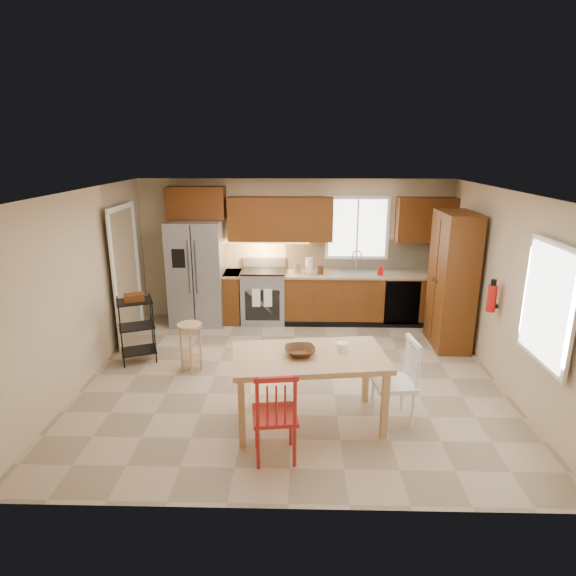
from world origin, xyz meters
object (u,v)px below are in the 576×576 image
at_px(pantry, 452,281).
at_px(table_bowl, 300,355).
at_px(bar_stool, 191,348).
at_px(utility_cart, 137,330).
at_px(refrigerator, 197,273).
at_px(soap_bottle, 380,269).
at_px(range_stove, 264,297).
at_px(chair_red, 275,413).
at_px(chair_white, 394,382).
at_px(fire_extinguisher, 492,298).
at_px(table_jar, 342,349).
at_px(dining_table, 309,389).

height_order(pantry, table_bowl, pantry).
distance_m(bar_stool, utility_cart, 0.91).
xyz_separation_m(refrigerator, soap_bottle, (3.18, -0.02, 0.09)).
xyz_separation_m(range_stove, soap_bottle, (2.03, -0.08, 0.54)).
xyz_separation_m(range_stove, chair_red, (0.40, -3.94, 0.03)).
relative_size(chair_white, bar_stool, 1.40).
relative_size(fire_extinguisher, chair_white, 0.37).
relative_size(pantry, fire_extinguisher, 5.83).
bearing_deg(range_stove, utility_cart, -134.75).
distance_m(refrigerator, chair_red, 4.20).
distance_m(refrigerator, fire_extinguisher, 4.76).
xyz_separation_m(pantry, chair_red, (-2.58, -2.96, -0.56)).
bearing_deg(bar_stool, refrigerator, 79.36).
bearing_deg(utility_cart, chair_red, -69.06).
bearing_deg(table_jar, table_bowl, -167.47).
bearing_deg(refrigerator, chair_red, -68.22).
height_order(dining_table, table_bowl, table_bowl).
xyz_separation_m(pantry, table_jar, (-1.86, -2.20, -0.19)).
distance_m(range_stove, utility_cart, 2.42).
bearing_deg(soap_bottle, range_stove, 177.60).
relative_size(table_jar, utility_cart, 0.16).
relative_size(soap_bottle, table_jar, 1.25).
height_order(bar_stool, utility_cart, utility_cart).
xyz_separation_m(chair_red, table_jar, (0.72, 0.75, 0.37)).
relative_size(chair_red, table_jar, 6.42).
bearing_deg(table_bowl, pantry, 44.70).
bearing_deg(table_bowl, refrigerator, 119.07).
relative_size(soap_bottle, table_bowl, 0.56).
relative_size(fire_extinguisher, utility_cart, 0.37).
xyz_separation_m(bar_stool, utility_cart, (-0.84, 0.31, 0.14)).
relative_size(refrigerator, table_jar, 11.89).
bearing_deg(refrigerator, utility_cart, -108.50).
xyz_separation_m(soap_bottle, table_jar, (-0.91, -3.10, -0.14)).
height_order(refrigerator, dining_table, refrigerator).
xyz_separation_m(refrigerator, chair_red, (1.55, -3.88, -0.42)).
height_order(dining_table, utility_cart, utility_cart).
bearing_deg(fire_extinguisher, table_jar, -150.77).
distance_m(soap_bottle, utility_cart, 4.11).
bearing_deg(table_jar, pantry, 49.81).
distance_m(dining_table, chair_red, 0.74).
bearing_deg(bar_stool, pantry, -3.72).
bearing_deg(range_stove, dining_table, -77.14).
relative_size(chair_red, utility_cart, 1.01).
relative_size(chair_red, table_bowl, 2.90).
xyz_separation_m(soap_bottle, chair_white, (-0.33, -3.16, -0.50)).
xyz_separation_m(fire_extinguisher, chair_red, (-2.78, -1.91, -0.61)).
bearing_deg(chair_white, table_bowl, 85.45).
bearing_deg(dining_table, chair_red, -125.56).
bearing_deg(utility_cart, table_jar, -50.01).
relative_size(range_stove, chair_white, 0.94).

